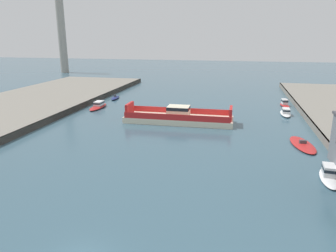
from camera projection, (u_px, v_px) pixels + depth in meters
name	position (u px, v px, depth m)	size (l,w,h in m)	color
chain_ferry	(178.00, 117.00, 59.40)	(20.28, 5.98, 3.30)	beige
moored_boat_near_left	(115.00, 98.00, 82.09)	(2.32, 5.60, 1.05)	navy
moored_boat_mid_left	(286.00, 112.00, 65.22)	(2.13, 6.73, 1.45)	white
moored_boat_mid_right	(303.00, 144.00, 46.81)	(3.96, 8.47, 0.90)	red
moored_boat_far_left	(329.00, 174.00, 35.73)	(2.48, 6.11, 1.61)	white
moored_boat_far_right	(285.00, 104.00, 73.43)	(2.36, 5.36, 1.62)	red
moored_boat_upstream_a	(98.00, 105.00, 71.74)	(2.63, 7.97, 1.44)	red
smokestack_distant_a	(62.00, 32.00, 137.47)	(3.67, 3.67, 33.04)	#9E998E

